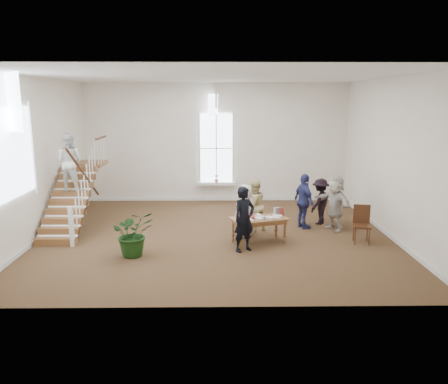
{
  "coord_description": "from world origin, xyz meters",
  "views": [
    {
      "loc": [
        0.06,
        -12.18,
        3.88
      ],
      "look_at": [
        0.24,
        0.4,
        1.2
      ],
      "focal_mm": 35.0,
      "sensor_mm": 36.0,
      "label": 1
    }
  ],
  "objects_px": {
    "side_chair": "(362,222)",
    "elderly_woman": "(245,211)",
    "woman_cluster_a": "(304,201)",
    "floor_plant": "(133,233)",
    "woman_cluster_b": "(320,201)",
    "library_table": "(259,221)",
    "woman_cluster_c": "(335,203)",
    "police_officer": "(244,219)",
    "person_yellow": "(254,206)"
  },
  "relations": [
    {
      "from": "police_officer",
      "to": "side_chair",
      "type": "distance_m",
      "value": 3.36
    },
    {
      "from": "woman_cluster_a",
      "to": "side_chair",
      "type": "relative_size",
      "value": 1.62
    },
    {
      "from": "police_officer",
      "to": "person_yellow",
      "type": "relative_size",
      "value": 1.09
    },
    {
      "from": "woman_cluster_a",
      "to": "woman_cluster_b",
      "type": "distance_m",
      "value": 0.76
    },
    {
      "from": "elderly_woman",
      "to": "side_chair",
      "type": "xyz_separation_m",
      "value": [
        3.18,
        -0.58,
        -0.17
      ]
    },
    {
      "from": "library_table",
      "to": "woman_cluster_b",
      "type": "relative_size",
      "value": 1.14
    },
    {
      "from": "elderly_woman",
      "to": "floor_plant",
      "type": "bearing_deg",
      "value": -8.67
    },
    {
      "from": "elderly_woman",
      "to": "woman_cluster_c",
      "type": "xyz_separation_m",
      "value": [
        2.74,
        0.59,
        0.07
      ]
    },
    {
      "from": "police_officer",
      "to": "person_yellow",
      "type": "height_order",
      "value": "police_officer"
    },
    {
      "from": "library_table",
      "to": "woman_cluster_a",
      "type": "height_order",
      "value": "woman_cluster_a"
    },
    {
      "from": "elderly_woman",
      "to": "person_yellow",
      "type": "bearing_deg",
      "value": -157.6
    },
    {
      "from": "library_table",
      "to": "floor_plant",
      "type": "height_order",
      "value": "floor_plant"
    },
    {
      "from": "police_officer",
      "to": "woman_cluster_a",
      "type": "bearing_deg",
      "value": 12.49
    },
    {
      "from": "elderly_woman",
      "to": "woman_cluster_b",
      "type": "relative_size",
      "value": 1.04
    },
    {
      "from": "elderly_woman",
      "to": "woman_cluster_b",
      "type": "height_order",
      "value": "elderly_woman"
    },
    {
      "from": "library_table",
      "to": "police_officer",
      "type": "height_order",
      "value": "police_officer"
    },
    {
      "from": "police_officer",
      "to": "elderly_woman",
      "type": "height_order",
      "value": "police_officer"
    },
    {
      "from": "woman_cluster_a",
      "to": "woman_cluster_c",
      "type": "distance_m",
      "value": 0.92
    },
    {
      "from": "side_chair",
      "to": "police_officer",
      "type": "bearing_deg",
      "value": -157.86
    },
    {
      "from": "library_table",
      "to": "floor_plant",
      "type": "relative_size",
      "value": 1.43
    },
    {
      "from": "elderly_woman",
      "to": "woman_cluster_a",
      "type": "relative_size",
      "value": 0.9
    },
    {
      "from": "library_table",
      "to": "side_chair",
      "type": "bearing_deg",
      "value": -17.34
    },
    {
      "from": "police_officer",
      "to": "woman_cluster_c",
      "type": "bearing_deg",
      "value": -0.98
    },
    {
      "from": "person_yellow",
      "to": "woman_cluster_b",
      "type": "relative_size",
      "value": 1.07
    },
    {
      "from": "side_chair",
      "to": "elderly_woman",
      "type": "bearing_deg",
      "value": -179.72
    },
    {
      "from": "woman_cluster_a",
      "to": "floor_plant",
      "type": "relative_size",
      "value": 1.44
    },
    {
      "from": "floor_plant",
      "to": "elderly_woman",
      "type": "bearing_deg",
      "value": 27.97
    },
    {
      "from": "woman_cluster_b",
      "to": "woman_cluster_c",
      "type": "relative_size",
      "value": 0.88
    },
    {
      "from": "woman_cluster_a",
      "to": "side_chair",
      "type": "height_order",
      "value": "woman_cluster_a"
    },
    {
      "from": "police_officer",
      "to": "woman_cluster_c",
      "type": "distance_m",
      "value": 3.39
    },
    {
      "from": "side_chair",
      "to": "woman_cluster_c",
      "type": "bearing_deg",
      "value": 121.12
    },
    {
      "from": "woman_cluster_a",
      "to": "woman_cluster_c",
      "type": "height_order",
      "value": "woman_cluster_a"
    },
    {
      "from": "library_table",
      "to": "woman_cluster_b",
      "type": "xyz_separation_m",
      "value": [
        2.11,
        1.85,
        0.1
      ]
    },
    {
      "from": "elderly_woman",
      "to": "woman_cluster_a",
      "type": "xyz_separation_m",
      "value": [
        1.84,
        0.79,
        0.08
      ]
    },
    {
      "from": "library_table",
      "to": "elderly_woman",
      "type": "bearing_deg",
      "value": 101.43
    },
    {
      "from": "police_officer",
      "to": "side_chair",
      "type": "height_order",
      "value": "police_officer"
    },
    {
      "from": "library_table",
      "to": "elderly_woman",
      "type": "height_order",
      "value": "elderly_woman"
    },
    {
      "from": "person_yellow",
      "to": "woman_cluster_c",
      "type": "height_order",
      "value": "woman_cluster_c"
    },
    {
      "from": "floor_plant",
      "to": "woman_cluster_b",
      "type": "bearing_deg",
      "value": 27.51
    },
    {
      "from": "woman_cluster_a",
      "to": "floor_plant",
      "type": "xyz_separation_m",
      "value": [
        -4.75,
        -2.34,
        -0.26
      ]
    },
    {
      "from": "side_chair",
      "to": "library_table",
      "type": "bearing_deg",
      "value": -168.92
    },
    {
      "from": "library_table",
      "to": "woman_cluster_b",
      "type": "distance_m",
      "value": 2.8
    },
    {
      "from": "police_officer",
      "to": "woman_cluster_b",
      "type": "xyz_separation_m",
      "value": [
        2.54,
        2.49,
        -0.13
      ]
    },
    {
      "from": "library_table",
      "to": "elderly_woman",
      "type": "distance_m",
      "value": 0.7
    },
    {
      "from": "police_officer",
      "to": "woman_cluster_a",
      "type": "distance_m",
      "value": 2.82
    },
    {
      "from": "elderly_woman",
      "to": "woman_cluster_a",
      "type": "height_order",
      "value": "woman_cluster_a"
    },
    {
      "from": "woman_cluster_c",
      "to": "elderly_woman",
      "type": "bearing_deg",
      "value": -102.58
    },
    {
      "from": "woman_cluster_c",
      "to": "side_chair",
      "type": "bearing_deg",
      "value": -4.19
    },
    {
      "from": "library_table",
      "to": "police_officer",
      "type": "bearing_deg",
      "value": -142.05
    },
    {
      "from": "library_table",
      "to": "woman_cluster_a",
      "type": "bearing_deg",
      "value": 24.95
    }
  ]
}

